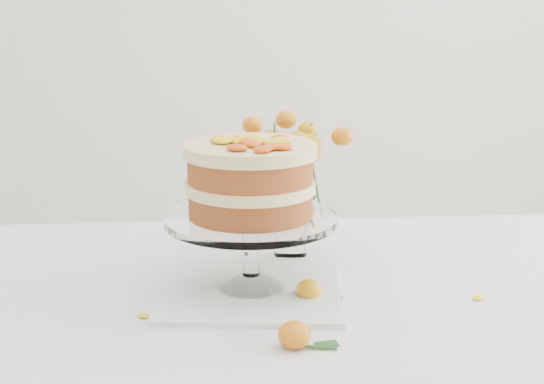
% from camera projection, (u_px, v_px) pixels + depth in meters
% --- Properties ---
extents(table, '(1.43, 0.93, 0.76)m').
position_uv_depth(table, '(309.00, 327.00, 1.46)').
color(table, tan).
rests_on(table, ground).
extents(napkin, '(0.36, 0.36, 0.01)m').
position_uv_depth(napkin, '(251.00, 289.00, 1.41)').
color(napkin, silver).
rests_on(napkin, table).
extents(cake_stand, '(0.32, 0.32, 0.28)m').
position_uv_depth(cake_stand, '(250.00, 188.00, 1.36)').
color(cake_stand, white).
rests_on(cake_stand, napkin).
extents(rose_vase, '(0.27, 0.27, 0.35)m').
position_uv_depth(rose_vase, '(291.00, 162.00, 1.55)').
color(rose_vase, white).
rests_on(rose_vase, table).
extents(loose_rose_near, '(0.08, 0.05, 0.04)m').
position_uv_depth(loose_rose_near, '(309.00, 290.00, 1.37)').
color(loose_rose_near, gold).
rests_on(loose_rose_near, table).
extents(loose_rose_far, '(0.09, 0.05, 0.04)m').
position_uv_depth(loose_rose_far, '(294.00, 335.00, 1.18)').
color(loose_rose_far, '#D85D0A').
rests_on(loose_rose_far, table).
extents(stray_petal_a, '(0.03, 0.02, 0.00)m').
position_uv_depth(stray_petal_a, '(248.00, 309.00, 1.33)').
color(stray_petal_a, yellow).
rests_on(stray_petal_a, table).
extents(stray_petal_b, '(0.03, 0.02, 0.00)m').
position_uv_depth(stray_petal_b, '(307.00, 316.00, 1.30)').
color(stray_petal_b, yellow).
rests_on(stray_petal_b, table).
extents(stray_petal_c, '(0.03, 0.02, 0.00)m').
position_uv_depth(stray_petal_c, '(334.00, 325.00, 1.26)').
color(stray_petal_c, yellow).
rests_on(stray_petal_c, table).
extents(stray_petal_d, '(0.03, 0.02, 0.00)m').
position_uv_depth(stray_petal_d, '(170.00, 300.00, 1.37)').
color(stray_petal_d, yellow).
rests_on(stray_petal_d, table).
extents(stray_petal_e, '(0.03, 0.02, 0.00)m').
position_uv_depth(stray_petal_e, '(144.00, 316.00, 1.30)').
color(stray_petal_e, yellow).
rests_on(stray_petal_e, table).
extents(stray_petal_f, '(0.03, 0.02, 0.00)m').
position_uv_depth(stray_petal_f, '(478.00, 298.00, 1.38)').
color(stray_petal_f, yellow).
rests_on(stray_petal_f, table).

